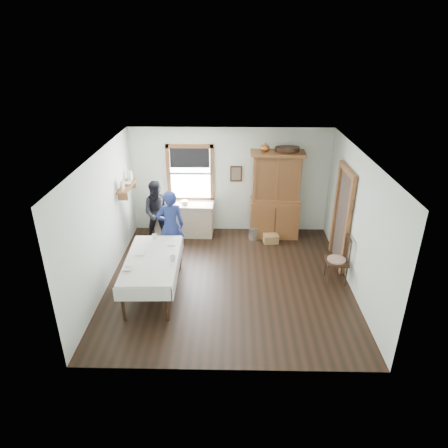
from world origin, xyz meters
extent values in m
cube|color=black|center=(0.00, 0.00, 0.01)|extent=(5.00, 5.00, 0.01)
cube|color=silver|center=(0.00, 0.00, 2.70)|extent=(5.00, 5.00, 0.01)
cube|color=white|center=(0.00, 2.50, 1.35)|extent=(5.00, 0.01, 2.70)
cube|color=white|center=(0.00, -2.50, 1.35)|extent=(5.00, 0.01, 2.70)
cube|color=white|center=(-2.50, 0.00, 1.35)|extent=(0.01, 5.00, 2.70)
cube|color=white|center=(2.50, 0.00, 1.35)|extent=(0.01, 5.00, 2.70)
cube|color=white|center=(-1.00, 2.48, 1.55)|extent=(1.00, 0.02, 1.30)
cube|color=brown|center=(-1.00, 2.46, 2.25)|extent=(1.18, 0.06, 0.09)
cube|color=brown|center=(-1.00, 2.46, 0.85)|extent=(1.18, 0.06, 0.09)
cube|color=brown|center=(-1.54, 2.46, 1.55)|extent=(0.09, 0.06, 1.48)
cube|color=brown|center=(-0.46, 2.46, 1.55)|extent=(0.09, 0.06, 1.48)
cube|color=black|center=(-1.00, 2.44, 1.96)|extent=(0.98, 0.03, 0.49)
cube|color=#463932|center=(2.47, 0.85, 1.05)|extent=(0.03, 0.90, 2.10)
cube|color=brown|center=(2.44, 0.34, 1.05)|extent=(0.08, 0.12, 2.10)
cube|color=brown|center=(2.44, 1.36, 1.05)|extent=(0.08, 0.12, 2.10)
cube|color=brown|center=(2.44, 0.85, 2.16)|extent=(0.08, 1.14, 0.12)
cube|color=brown|center=(-2.37, 1.50, 1.55)|extent=(0.24, 1.00, 0.04)
cube|color=brown|center=(-2.37, 1.10, 1.45)|extent=(0.22, 0.03, 0.18)
cube|color=brown|center=(-2.37, 1.90, 1.45)|extent=(0.22, 0.03, 0.18)
cube|color=#C7B28A|center=(-2.37, 1.20, 1.68)|extent=(0.03, 0.22, 0.24)
cylinder|color=white|center=(-2.37, 1.85, 1.68)|extent=(0.12, 0.12, 0.22)
cube|color=black|center=(0.15, 2.46, 1.55)|extent=(0.30, 0.04, 0.40)
torus|color=black|center=(2.45, 0.30, 1.72)|extent=(0.01, 0.27, 0.27)
cube|color=#C7B28A|center=(-1.17, 2.16, 0.43)|extent=(1.52, 0.63, 0.86)
cube|color=brown|center=(1.13, 2.15, 1.10)|extent=(1.31, 0.64, 2.20)
cube|color=silver|center=(-1.49, -0.46, 0.39)|extent=(1.09, 2.00, 0.79)
cube|color=black|center=(2.22, 0.04, 0.52)|extent=(0.49, 0.49, 1.04)
cube|color=#A0A1A8|center=(0.62, 1.95, 0.14)|extent=(0.30, 0.30, 0.27)
cube|color=#A9824C|center=(1.03, 1.74, 0.11)|extent=(0.39, 0.30, 0.21)
imported|color=navy|center=(-1.31, 0.84, 0.78)|extent=(0.66, 0.52, 1.57)
imported|color=black|center=(-1.74, 1.77, 0.73)|extent=(0.76, 0.63, 1.46)
imported|color=white|center=(-1.08, -0.52, 0.83)|extent=(0.12, 0.12, 0.09)
imported|color=white|center=(-1.58, 0.36, 0.84)|extent=(0.13, 0.13, 0.10)
imported|color=white|center=(-1.85, -0.89, 0.81)|extent=(0.21, 0.21, 0.05)
imported|color=brown|center=(-1.26, 2.21, 0.87)|extent=(0.25, 0.27, 0.02)
imported|color=white|center=(-1.45, 2.06, 0.89)|extent=(0.22, 0.22, 0.07)
imported|color=white|center=(-2.37, 1.55, 1.60)|extent=(0.22, 0.22, 0.05)
camera|label=1|loc=(0.05, -7.11, 4.67)|focal=32.00mm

